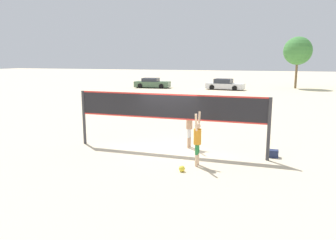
# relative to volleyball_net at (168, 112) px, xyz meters

# --- Properties ---
(ground_plane) EXTENTS (200.00, 200.00, 0.00)m
(ground_plane) POSITION_rel_volleyball_net_xyz_m (0.00, 0.00, -1.73)
(ground_plane) COLOR beige
(volleyball_net) EXTENTS (8.38, 0.14, 2.49)m
(volleyball_net) POSITION_rel_volleyball_net_xyz_m (0.00, 0.00, 0.00)
(volleyball_net) COLOR #38383D
(volleyball_net) RESTS_ON ground_plane
(player_spiker) EXTENTS (0.28, 0.69, 2.01)m
(player_spiker) POSITION_rel_volleyball_net_xyz_m (1.64, -1.50, -0.68)
(player_spiker) COLOR beige
(player_spiker) RESTS_ON ground_plane
(player_blocker) EXTENTS (0.28, 0.70, 2.11)m
(player_blocker) POSITION_rel_volleyball_net_xyz_m (0.71, 0.88, -0.63)
(player_blocker) COLOR tan
(player_blocker) RESTS_ON ground_plane
(volleyball) EXTENTS (0.22, 0.22, 0.22)m
(volleyball) POSITION_rel_volleyball_net_xyz_m (1.29, -2.33, -1.63)
(volleyball) COLOR yellow
(volleyball) RESTS_ON ground_plane
(gear_bag) EXTENTS (0.40, 0.31, 0.30)m
(gear_bag) POSITION_rel_volleyball_net_xyz_m (4.33, 0.51, -1.58)
(gear_bag) COLOR navy
(gear_bag) RESTS_ON ground_plane
(parked_car_near) EXTENTS (4.99, 2.45, 1.40)m
(parked_car_near) POSITION_rel_volleyball_net_xyz_m (-2.07, 29.60, -1.11)
(parked_car_near) COLOR silver
(parked_car_near) RESTS_ON ground_plane
(parked_car_mid) EXTENTS (4.96, 2.36, 1.35)m
(parked_car_mid) POSITION_rel_volleyball_net_xyz_m (-11.98, 29.20, -1.12)
(parked_car_mid) COLOR #4C6B4C
(parked_car_mid) RESTS_ON ground_plane
(tree_left_cluster) EXTENTS (3.70, 3.70, 6.83)m
(tree_left_cluster) POSITION_rel_volleyball_net_xyz_m (6.72, 34.48, 3.22)
(tree_left_cluster) COLOR brown
(tree_left_cluster) RESTS_ON ground_plane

